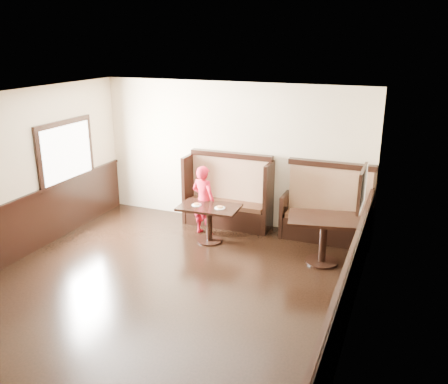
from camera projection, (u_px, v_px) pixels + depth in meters
The scene contains 9 objects.
ground at pixel (143, 305), 6.66m from camera, with size 7.00×7.00×0.00m, color black.
room_shell at pixel (133, 251), 6.81m from camera, with size 7.00×7.00×7.00m.
booth_main at pixel (229, 199), 9.40m from camera, with size 1.75×0.72×1.45m.
booth_neighbor at pixel (327, 215), 8.72m from camera, with size 1.65×0.72×1.45m.
table_main at pixel (209, 214), 8.59m from camera, with size 1.11×0.72×0.69m.
table_neighbor at pixel (324, 229), 7.75m from camera, with size 1.28×0.97×0.80m.
child at pixel (204, 200), 8.90m from camera, with size 0.49×0.32×1.34m, color red.
pizza_plate_left at pixel (197, 205), 8.58m from camera, with size 0.18×0.18×0.03m.
pizza_plate_right at pixel (220, 208), 8.43m from camera, with size 0.19×0.19×0.04m.
Camera 1 is at (3.24, -4.98, 3.59)m, focal length 38.00 mm.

